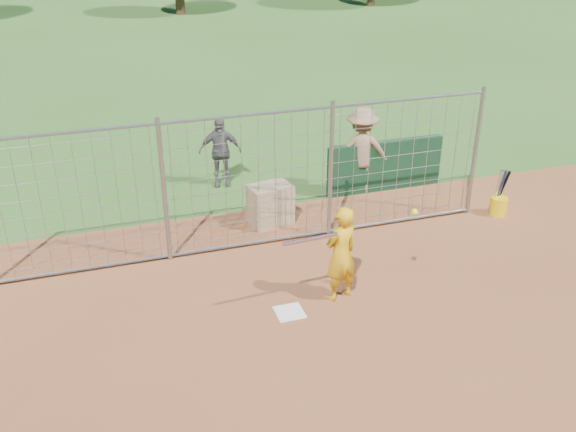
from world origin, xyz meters
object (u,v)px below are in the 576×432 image
object	(u,v)px
bystander_b	(220,151)
equipment_bin	(270,205)
bucket_with_bats	(499,203)
bystander_c	(361,151)
batter	(341,254)

from	to	relation	value
bystander_b	equipment_bin	world-z (taller)	bystander_b
bystander_b	bucket_with_bats	bearing A→B (deg)	-23.56
bucket_with_bats	bystander_b	bearing A→B (deg)	147.34
bystander_b	bystander_c	world-z (taller)	bystander_c
bystander_b	bystander_c	distance (m)	3.05
bystander_b	bystander_c	size ratio (longest dim) A/B	0.84
batter	equipment_bin	size ratio (longest dim) A/B	1.99
bystander_b	bucket_with_bats	xyz separation A→B (m)	(4.96, -3.18, -0.54)
bystander_b	bystander_c	xyz separation A→B (m)	(2.77, -1.27, 0.15)
equipment_bin	batter	bearing A→B (deg)	-94.38
bucket_with_bats	bystander_c	bearing A→B (deg)	138.94
bystander_c	bucket_with_bats	bearing A→B (deg)	152.97
bystander_c	equipment_bin	world-z (taller)	bystander_c
bystander_b	batter	bearing A→B (deg)	-71.64
batter	bucket_with_bats	distance (m)	4.55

